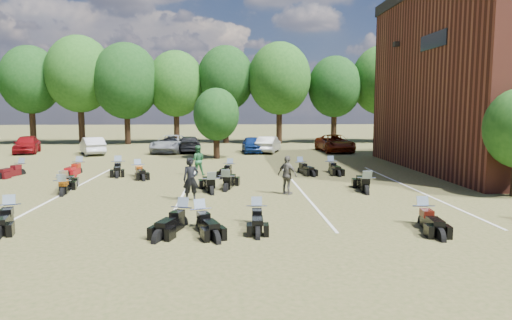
{
  "coord_description": "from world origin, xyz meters",
  "views": [
    {
      "loc": [
        -1.04,
        -16.53,
        3.58
      ],
      "look_at": [
        0.12,
        4.0,
        1.2
      ],
      "focal_mm": 32.0,
      "sensor_mm": 36.0,
      "label": 1
    }
  ],
  "objects": [
    {
      "name": "ground",
      "position": [
        0.0,
        0.0,
        0.0
      ],
      "size": [
        160.0,
        160.0,
        0.0
      ],
      "primitive_type": "plane",
      "color": "brown",
      "rests_on": "ground"
    },
    {
      "name": "car_0",
      "position": [
        -16.99,
        20.08,
        0.71
      ],
      "size": [
        2.68,
        4.45,
        1.42
      ],
      "primitive_type": "imported",
      "rotation": [
        0.0,
        0.0,
        0.26
      ],
      "color": "maroon",
      "rests_on": "ground"
    },
    {
      "name": "car_1",
      "position": [
        -11.57,
        18.81,
        0.66
      ],
      "size": [
        2.97,
        4.24,
        1.33
      ],
      "primitive_type": "imported",
      "rotation": [
        0.0,
        0.0,
        3.58
      ],
      "color": "#B9B9BE",
      "rests_on": "ground"
    },
    {
      "name": "car_2",
      "position": [
        -5.77,
        20.04,
        0.7
      ],
      "size": [
        3.17,
        5.35,
        1.39
      ],
      "primitive_type": "imported",
      "rotation": [
        0.0,
        0.0,
        -0.18
      ],
      "color": "gray",
      "rests_on": "ground"
    },
    {
      "name": "car_3",
      "position": [
        -4.33,
        20.26,
        0.64
      ],
      "size": [
        2.2,
        4.56,
        1.28
      ],
      "primitive_type": "imported",
      "rotation": [
        0.0,
        0.0,
        3.24
      ],
      "color": "black",
      "rests_on": "ground"
    },
    {
      "name": "car_4",
      "position": [
        0.71,
        19.44,
        0.65
      ],
      "size": [
        1.68,
        3.86,
        1.3
      ],
      "primitive_type": "imported",
      "rotation": [
        0.0,
        0.0,
        0.04
      ],
      "color": "navy",
      "rests_on": "ground"
    },
    {
      "name": "car_5",
      "position": [
        2.0,
        19.5,
        0.65
      ],
      "size": [
        2.39,
        4.16,
        1.3
      ],
      "primitive_type": "imported",
      "rotation": [
        0.0,
        0.0,
        2.87
      ],
      "color": "#ACADA9",
      "rests_on": "ground"
    },
    {
      "name": "car_6",
      "position": [
        7.43,
        19.85,
        0.69
      ],
      "size": [
        2.63,
        5.12,
        1.38
      ],
      "primitive_type": "imported",
      "rotation": [
        0.0,
        0.0,
        0.07
      ],
      "color": "#621805",
      "rests_on": "ground"
    },
    {
      "name": "car_7",
      "position": [
        14.71,
        19.46,
        0.77
      ],
      "size": [
        2.43,
        5.39,
        1.53
      ],
      "primitive_type": "imported",
      "rotation": [
        0.0,
        0.0,
        3.2
      ],
      "color": "#36363A",
      "rests_on": "ground"
    },
    {
      "name": "person_black",
      "position": [
        -2.56,
        0.86,
        0.83
      ],
      "size": [
        0.68,
        0.52,
        1.66
      ],
      "primitive_type": "imported",
      "rotation": [
        0.0,
        0.0,
        0.21
      ],
      "color": "black",
      "rests_on": "ground"
    },
    {
      "name": "person_green",
      "position": [
        -2.77,
        7.5,
        0.79
      ],
      "size": [
        0.8,
        0.64,
        1.59
      ],
      "primitive_type": "imported",
      "rotation": [
        0.0,
        0.0,
        3.2
      ],
      "color": "#246235",
      "rests_on": "ground"
    },
    {
      "name": "person_grey",
      "position": [
        1.3,
        1.92,
        0.81
      ],
      "size": [
        0.95,
        0.94,
        1.61
      ],
      "primitive_type": "imported",
      "rotation": [
        0.0,
        0.0,
        2.38
      ],
      "color": "#57534B",
      "rests_on": "ground"
    },
    {
      "name": "motorcycle_0",
      "position": [
        -7.83,
        -2.43,
        0.0
      ],
      "size": [
        1.28,
        2.35,
        1.25
      ],
      "primitive_type": null,
      "rotation": [
        0.0,
        0.0,
        0.27
      ],
      "color": "black",
      "rests_on": "ground"
    },
    {
      "name": "motorcycle_2",
      "position": [
        -2.51,
        -3.01,
        0.0
      ],
      "size": [
        1.33,
        2.28,
        1.21
      ],
      "primitive_type": null,
      "rotation": [
        0.0,
        0.0,
        -0.31
      ],
      "color": "black",
      "rests_on": "ground"
    },
    {
      "name": "motorcycle_3",
      "position": [
        -1.94,
        -3.2,
        0.0
      ],
      "size": [
        1.33,
        2.23,
        1.19
      ],
      "primitive_type": null,
      "rotation": [
        0.0,
        0.0,
        0.33
      ],
      "color": "black",
      "rests_on": "ground"
    },
    {
      "name": "motorcycle_4",
      "position": [
        -0.24,
        -2.81,
        0.0
      ],
      "size": [
        0.73,
        2.09,
        1.15
      ],
      "primitive_type": null,
      "rotation": [
        0.0,
        0.0,
        -0.04
      ],
      "color": "black",
      "rests_on": "ground"
    },
    {
      "name": "motorcycle_5",
      "position": [
        4.82,
        -3.24,
        0.0
      ],
      "size": [
        0.93,
        2.23,
        1.21
      ],
      "primitive_type": null,
      "rotation": [
        0.0,
        0.0,
        -0.11
      ],
      "color": "black",
      "rests_on": "ground"
    },
    {
      "name": "motorcycle_8",
      "position": [
        -7.89,
        2.19,
        0.0
      ],
      "size": [
        1.1,
        2.33,
        1.25
      ],
      "primitive_type": null,
      "rotation": [
        0.0,
        0.0,
        3.32
      ],
      "color": "black",
      "rests_on": "ground"
    },
    {
      "name": "motorcycle_9",
      "position": [
        -8.08,
        2.98,
        0.0
      ],
      "size": [
        1.13,
        2.42,
        1.3
      ],
      "primitive_type": null,
      "rotation": [
        0.0,
        0.0,
        3.32
      ],
      "color": "black",
      "rests_on": "ground"
    },
    {
      "name": "motorcycle_10",
      "position": [
        -1.23,
        2.87,
        0.0
      ],
      "size": [
        1.13,
        2.44,
        1.31
      ],
      "primitive_type": null,
      "rotation": [
        0.0,
        0.0,
        2.97
      ],
      "color": "black",
      "rests_on": "ground"
    },
    {
      "name": "motorcycle_11",
      "position": [
        -1.84,
        2.19,
        0.0
      ],
      "size": [
        1.17,
        2.45,
        1.31
      ],
      "primitive_type": null,
      "rotation": [
        0.0,
        0.0,
        3.33
      ],
      "color": "black",
      "rests_on": "ground"
    },
    {
      "name": "motorcycle_13",
      "position": [
        4.61,
        1.89,
        0.0
      ],
      "size": [
        1.07,
        2.53,
        1.37
      ],
      "primitive_type": null,
      "rotation": [
        0.0,
        0.0,
        3.02
      ],
      "color": "black",
      "rests_on": "ground"
    },
    {
      "name": "motorcycle_14",
      "position": [
        -12.22,
        8.22,
        0.0
      ],
      "size": [
        1.22,
        2.34,
        1.25
      ],
      "primitive_type": null,
      "rotation": [
        0.0,
        0.0,
        -0.24
      ],
      "color": "#3E080C",
      "rests_on": "ground"
    },
    {
      "name": "motorcycle_15",
      "position": [
        -9.28,
        8.53,
        0.0
      ],
      "size": [
        0.85,
        2.34,
        1.29
      ],
      "primitive_type": null,
      "rotation": [
        0.0,
        0.0,
        -0.05
      ],
      "color": "maroon",
      "rests_on": "ground"
    },
    {
      "name": "motorcycle_16",
      "position": [
        -7.17,
        8.56,
        0.0
      ],
      "size": [
        1.21,
        2.46,
        1.32
      ],
      "primitive_type": null,
      "rotation": [
        0.0,
        0.0,
        0.2
      ],
      "color": "black",
      "rests_on": "ground"
    },
    {
      "name": "motorcycle_17",
      "position": [
        -5.87,
        7.38,
        0.0
      ],
      "size": [
        1.41,
        2.32,
        1.23
      ],
      "primitive_type": null,
      "rotation": [
        0.0,
        0.0,
        0.34
      ],
      "color": "black",
      "rests_on": "ground"
    },
    {
      "name": "motorcycle_18",
      "position": [
        -1.08,
        7.72,
        0.0
      ],
      "size": [
        1.19,
        2.22,
        1.18
      ],
      "primitive_type": null,
      "rotation": [
        0.0,
        0.0,
        -0.25
      ],
      "color": "black",
      "rests_on": "ground"
    },
    {
      "name": "motorcycle_19",
      "position": [
        2.83,
        8.22,
        0.0
      ],
      "size": [
        1.21,
        2.26,
        1.2
      ],
      "primitive_type": null,
      "rotation": [
        0.0,
        0.0,
        0.26
      ],
      "color": "black",
      "rests_on": "ground"
    },
    {
      "name": "motorcycle_20",
      "position": [
        4.54,
        8.31,
        0.0
      ],
      "size": [
        0.79,
        2.24,
        1.23
      ],
      "primitive_type": null,
      "rotation": [
        0.0,
        0.0,
        0.04
      ],
      "color": "black",
      "rests_on": "ground"
    },
    {
      "name": "tree_line",
      "position": [
        -1.0,
        29.0,
        6.31
      ],
      "size": [
        56.0,
        6.0,
        9.79
      ],
      "color": "black",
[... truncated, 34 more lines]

